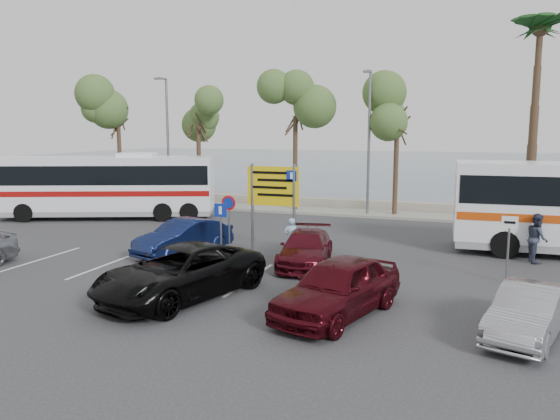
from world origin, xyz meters
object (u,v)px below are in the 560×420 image
(street_lamp_left, at_px, (167,135))
(street_lamp_right, at_px, (369,136))
(car_maroon, at_px, (306,248))
(pedestrian_near, at_px, (291,238))
(pedestrian_far, at_px, (537,238))
(car_silver_b, at_px, (528,312))
(car_red, at_px, (338,287))
(suv_black, at_px, (180,272))
(direction_sign, at_px, (273,193))
(coach_bus_left, at_px, (106,188))
(car_blue, at_px, (184,237))

(street_lamp_left, bearing_deg, street_lamp_right, 0.00)
(car_maroon, height_order, pedestrian_near, pedestrian_near)
(pedestrian_near, distance_m, pedestrian_far, 9.27)
(car_maroon, xyz_separation_m, car_silver_b, (7.10, -5.00, 0.00))
(car_red, distance_m, suv_black, 4.80)
(car_silver_b, bearing_deg, direction_sign, 160.11)
(suv_black, relative_size, pedestrian_far, 2.99)
(pedestrian_far, bearing_deg, direction_sign, 90.42)
(coach_bus_left, bearing_deg, suv_black, -45.80)
(coach_bus_left, height_order, pedestrian_far, coach_bus_left)
(car_silver_b, height_order, pedestrian_near, pedestrian_near)
(car_red, xyz_separation_m, suv_black, (-4.80, 0.00, -0.02))
(car_blue, xyz_separation_m, pedestrian_near, (4.18, 1.02, 0.08))
(suv_black, xyz_separation_m, pedestrian_far, (10.50, 8.25, 0.16))
(street_lamp_left, distance_m, car_maroon, 18.07)
(direction_sign, distance_m, car_red, 8.12)
(car_maroon, relative_size, pedestrian_near, 2.77)
(coach_bus_left, distance_m, car_blue, 10.71)
(suv_black, bearing_deg, street_lamp_left, 138.54)
(car_red, xyz_separation_m, car_silver_b, (4.70, 0.00, -0.16))
(street_lamp_left, height_order, street_lamp_right, same)
(direction_sign, distance_m, suv_black, 6.92)
(car_red, distance_m, car_silver_b, 4.70)
(car_red, bearing_deg, pedestrian_far, 72.75)
(car_silver_b, distance_m, pedestrian_near, 10.01)
(pedestrian_near, bearing_deg, street_lamp_left, -72.16)
(street_lamp_right, bearing_deg, street_lamp_left, 180.00)
(street_lamp_left, distance_m, direction_sign, 15.24)
(car_red, distance_m, pedestrian_far, 10.03)
(pedestrian_near, bearing_deg, car_maroon, 101.74)
(car_silver_b, bearing_deg, car_red, -163.22)
(direction_sign, bearing_deg, car_red, -57.32)
(pedestrian_far, bearing_deg, car_red, 136.95)
(direction_sign, relative_size, suv_black, 0.65)
(car_silver_b, relative_size, pedestrian_far, 2.05)
(street_lamp_right, relative_size, car_maroon, 1.86)
(street_lamp_left, relative_size, street_lamp_right, 1.00)
(coach_bus_left, distance_m, car_maroon, 15.06)
(pedestrian_near, bearing_deg, street_lamp_right, -124.85)
(street_lamp_right, xyz_separation_m, car_silver_b, (7.00, -17.02, -3.97))
(street_lamp_left, height_order, suv_black, street_lamp_left)
(car_maroon, bearing_deg, pedestrian_near, 122.38)
(direction_sign, distance_m, car_maroon, 3.12)
(street_lamp_left, height_order, car_red, street_lamp_left)
(car_red, relative_size, pedestrian_near, 2.98)
(coach_bus_left, bearing_deg, car_blue, -37.37)
(car_blue, relative_size, suv_black, 0.77)
(car_maroon, distance_m, car_silver_b, 8.68)
(suv_black, bearing_deg, coach_bus_left, 151.08)
(pedestrian_far, bearing_deg, suv_black, 119.75)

